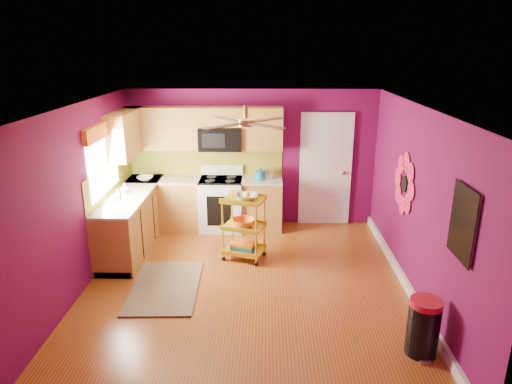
{
  "coord_description": "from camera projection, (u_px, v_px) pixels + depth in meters",
  "views": [
    {
      "loc": [
        0.27,
        -5.65,
        3.23
      ],
      "look_at": [
        0.12,
        0.4,
        1.28
      ],
      "focal_mm": 32.0,
      "sensor_mm": 36.0,
      "label": 1
    }
  ],
  "objects": [
    {
      "name": "ground",
      "position": [
        246.0,
        287.0,
        6.37
      ],
      "size": [
        5.0,
        5.0,
        0.0
      ],
      "primitive_type": "plane",
      "color": "brown",
      "rests_on": "ground"
    },
    {
      "name": "room_envelope",
      "position": [
        248.0,
        175.0,
        5.87
      ],
      "size": [
        4.54,
        5.04,
        2.52
      ],
      "color": "#5F0A43",
      "rests_on": "ground"
    },
    {
      "name": "lower_cabinets",
      "position": [
        174.0,
        212.0,
        8.0
      ],
      "size": [
        2.81,
        2.31,
        0.94
      ],
      "color": "#996429",
      "rests_on": "ground"
    },
    {
      "name": "electric_range",
      "position": [
        221.0,
        203.0,
        8.31
      ],
      "size": [
        0.76,
        0.66,
        1.13
      ],
      "color": "white",
      "rests_on": "ground"
    },
    {
      "name": "upper_cabinetry",
      "position": [
        180.0,
        131.0,
        7.92
      ],
      "size": [
        2.8,
        2.3,
        1.26
      ],
      "color": "#996429",
      "rests_on": "ground"
    },
    {
      "name": "left_window",
      "position": [
        102.0,
        149.0,
        6.89
      ],
      "size": [
        0.08,
        1.35,
        1.08
      ],
      "color": "white",
      "rests_on": "ground"
    },
    {
      "name": "panel_door",
      "position": [
        325.0,
        171.0,
        8.38
      ],
      "size": [
        0.95,
        0.11,
        2.15
      ],
      "color": "white",
      "rests_on": "ground"
    },
    {
      "name": "right_wall_art",
      "position": [
        427.0,
        199.0,
        5.56
      ],
      "size": [
        0.04,
        2.74,
        1.04
      ],
      "color": "black",
      "rests_on": "ground"
    },
    {
      "name": "ceiling_fan",
      "position": [
        246.0,
        122.0,
        5.86
      ],
      "size": [
        1.01,
        1.01,
        0.26
      ],
      "color": "#BF8C3F",
      "rests_on": "ground"
    },
    {
      "name": "shag_rug",
      "position": [
        165.0,
        287.0,
        6.37
      ],
      "size": [
        0.97,
        1.53,
        0.02
      ],
      "primitive_type": "cube",
      "rotation": [
        0.0,
        0.0,
        0.04
      ],
      "color": "black",
      "rests_on": "ground"
    },
    {
      "name": "rolling_cart",
      "position": [
        244.0,
        225.0,
        7.08
      ],
      "size": [
        0.73,
        0.62,
        1.11
      ],
      "color": "gold",
      "rests_on": "ground"
    },
    {
      "name": "trash_can",
      "position": [
        423.0,
        327.0,
        4.92
      ],
      "size": [
        0.37,
        0.39,
        0.66
      ],
      "color": "black",
      "rests_on": "ground"
    },
    {
      "name": "teal_kettle",
      "position": [
        260.0,
        175.0,
        8.11
      ],
      "size": [
        0.18,
        0.18,
        0.21
      ],
      "color": "#146C98",
      "rests_on": "lower_cabinets"
    },
    {
      "name": "toaster",
      "position": [
        266.0,
        174.0,
        8.19
      ],
      "size": [
        0.22,
        0.15,
        0.18
      ],
      "primitive_type": "cube",
      "color": "beige",
      "rests_on": "lower_cabinets"
    },
    {
      "name": "soap_bottle_a",
      "position": [
        118.0,
        195.0,
        7.03
      ],
      "size": [
        0.08,
        0.08,
        0.17
      ],
      "primitive_type": "imported",
      "color": "#EA3F72",
      "rests_on": "lower_cabinets"
    },
    {
      "name": "soap_bottle_b",
      "position": [
        125.0,
        188.0,
        7.38
      ],
      "size": [
        0.13,
        0.13,
        0.16
      ],
      "primitive_type": "imported",
      "color": "white",
      "rests_on": "lower_cabinets"
    },
    {
      "name": "counter_dish",
      "position": [
        145.0,
        178.0,
        8.11
      ],
      "size": [
        0.28,
        0.28,
        0.07
      ],
      "primitive_type": "imported",
      "color": "white",
      "rests_on": "lower_cabinets"
    },
    {
      "name": "counter_cup",
      "position": [
        116.0,
        198.0,
        7.02
      ],
      "size": [
        0.12,
        0.12,
        0.1
      ],
      "primitive_type": "imported",
      "color": "white",
      "rests_on": "lower_cabinets"
    }
  ]
}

